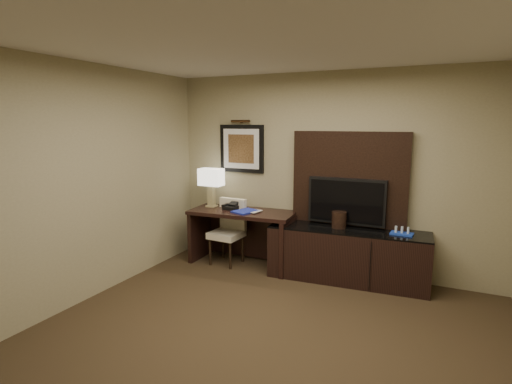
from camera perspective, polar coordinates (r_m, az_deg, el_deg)
The scene contains 17 objects.
floor at distance 3.72m, azimuth -1.38°, elevation -23.37°, with size 4.50×5.00×0.01m, color #2F2315.
ceiling at distance 3.18m, azimuth -1.60°, elevation 22.01°, with size 4.50×5.00×0.01m, color silver.
wall_back at distance 5.50m, azimuth 10.24°, elevation 2.62°, with size 4.50×0.01×2.70m, color gray.
wall_left at distance 4.63m, azimuth -27.26°, elevation 0.31°, with size 0.01×5.00×2.70m, color gray.
desk at distance 5.77m, azimuth -1.96°, elevation -6.55°, with size 1.48×0.64×0.79m, color black.
credenza at distance 5.36m, azimuth 12.90°, elevation -8.72°, with size 2.00×0.56×0.69m, color black.
tv_wall_panel at distance 5.38m, azimuth 13.14°, elevation 1.50°, with size 1.50×0.12×1.30m, color black.
tv at distance 5.33m, azimuth 12.81°, elevation -1.30°, with size 1.00×0.08×0.60m, color black.
artwork at distance 5.92m, azimuth -2.04°, elevation 6.20°, with size 0.70×0.04×0.70m, color black.
picture_light at distance 5.87m, azimuth -2.24°, elevation 10.07°, with size 0.04×0.04×0.30m, color #3A2412.
desk_chair at distance 5.81m, azimuth -4.26°, elevation -5.99°, with size 0.43×0.49×0.89m, color beige, non-canonical shape.
table_lamp at distance 5.93m, azimuth -6.40°, elevation 0.68°, with size 0.36×0.21×0.58m, color tan, non-canonical shape.
desk_phone at distance 5.77m, azimuth -3.63°, elevation -2.03°, with size 0.19×0.17×0.09m, color black, non-canonical shape.
blue_folder at distance 5.59m, azimuth -1.56°, elevation -2.78°, with size 0.25×0.34×0.02m, color #172495.
book at distance 5.60m, azimuth -0.96°, elevation -1.73°, with size 0.16×0.02×0.21m, color #BBAB93.
ice_bucket at distance 5.26m, azimuth 11.78°, elevation -3.90°, with size 0.19×0.19×0.21m, color black.
minibar_tray at distance 5.17m, azimuth 20.13°, elevation -5.22°, with size 0.26×0.16×0.09m, color #1C3FB6, non-canonical shape.
Camera 1 is at (1.39, -2.78, 2.04)m, focal length 28.00 mm.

